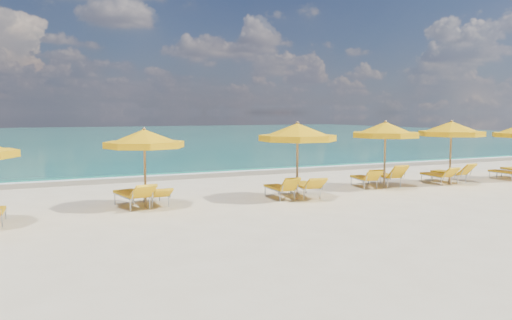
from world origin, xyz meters
name	(u,v)px	position (x,y,z in m)	size (l,w,h in m)	color
ground_plane	(275,199)	(0.00, 0.00, 0.00)	(120.00, 120.00, 0.00)	beige
ocean	(94,137)	(0.00, 48.00, 0.00)	(120.00, 80.00, 0.30)	#147160
wet_sand_band	(204,175)	(0.00, 7.40, 0.00)	(120.00, 2.60, 0.01)	tan
foam_line	(198,173)	(0.00, 8.20, 0.00)	(120.00, 1.20, 0.03)	white
whitecap_near	(56,162)	(-6.00, 17.00, 0.00)	(14.00, 0.36, 0.05)	white
whitecap_far	(230,147)	(8.00, 24.00, 0.00)	(18.00, 0.30, 0.05)	white
umbrella_3	(144,139)	(-4.30, 0.27, 2.11)	(2.62, 2.62, 2.47)	#9A794D
umbrella_4	(298,133)	(0.66, -0.37, 2.24)	(3.31, 3.31, 2.63)	#9A794D
umbrella_5	(385,130)	(4.93, 0.37, 2.24)	(3.18, 3.18, 2.63)	#9A794D
umbrella_6	(451,129)	(8.13, 0.19, 2.24)	(2.79, 2.79, 2.62)	#9A794D
lounger_3_left	(132,199)	(-4.65, 0.54, 0.25)	(1.02, 2.11, 0.87)	#A5A8AD
lounger_3_right	(156,198)	(-3.87, 0.69, 0.21)	(0.60, 1.78, 0.68)	#A5A8AD
lounger_4_left	(280,192)	(0.22, 0.04, 0.22)	(0.63, 1.72, 0.85)	#A5A8AD
lounger_4_right	(306,190)	(1.20, -0.02, 0.24)	(0.95, 2.07, 0.82)	#A5A8AD
lounger_5_left	(364,182)	(4.40, 0.92, 0.22)	(0.90, 1.80, 0.82)	#A5A8AD
lounger_5_right	(385,180)	(5.42, 0.93, 0.25)	(0.80, 1.98, 0.95)	#A5A8AD
lounger_6_left	(437,178)	(7.75, 0.49, 0.22)	(0.66, 1.76, 0.79)	#A5A8AD
lounger_6_right	(450,176)	(8.64, 0.66, 0.23)	(0.84, 1.91, 0.89)	#A5A8AD
lounger_7_left	(505,175)	(11.36, 0.16, 0.20)	(0.62, 1.71, 0.67)	#A5A8AD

